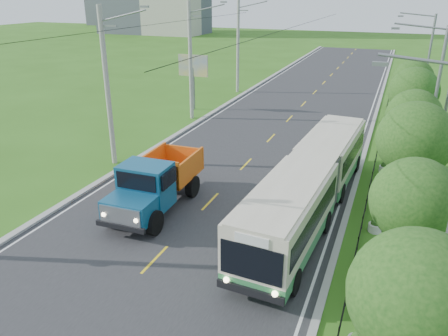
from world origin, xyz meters
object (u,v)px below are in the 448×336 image
Objects in this scene: tree_fifth at (414,94)px; planter_near at (375,226)px; planter_far at (390,133)px; bus at (311,181)px; dump_truck at (155,181)px; streetlight_far at (426,64)px; tree_front at (418,300)px; pole_far at (238,46)px; tree_fourth at (414,119)px; tree_back at (413,82)px; billboard_left at (193,69)px; pole_near at (108,87)px; streetlight_mid at (432,99)px; tree_second at (415,204)px; pole_mid at (191,61)px; tree_third at (416,143)px; planter_mid at (384,168)px.

planter_near is (-1.26, -14.14, -3.57)m from tree_fifth.
bus reaches higher than planter_far.
streetlight_far is at bearing 59.83° from dump_truck.
tree_front is 8.36× the size of planter_far.
tree_fifth is (18.12, -12.86, -1.24)m from pole_far.
tree_fourth is 8.87m from planter_near.
pole_far is 1.45× the size of dump_truck.
tree_fourth is 12.00m from tree_back.
billboard_left reaches higher than bus.
pole_near is 8.40m from dump_truck.
bus is (-3.31, 0.63, 1.59)m from planter_near.
streetlight_mid is at bearing 87.48° from tree_front.
tree_front reaches higher than dump_truck.
billboard_left is at bearing 131.52° from tree_second.
bus is at bearing 135.46° from tree_second.
pole_mid is 1.72× the size of tree_fifth.
pole_mid reaches higher than tree_front.
tree_fifth is 0.36× the size of bus.
tree_second is 11.97m from streetlight_mid.
planter_far is (-1.26, 19.86, -3.23)m from tree_second.
pole_near is 14.93× the size of planter_near.
tree_back reaches higher than tree_fourth.
tree_second is 6.02m from tree_third.
pole_far reaches higher than planter_far.
pole_near reaches higher than tree_fifth.
tree_fourth is 15.82m from dump_truck.
billboard_left is at bearing 140.67° from tree_third.
pole_near is at bearing -164.16° from tree_fourth.
pole_far is 1.67× the size of tree_third.
streetlight_mid is at bearing -26.40° from billboard_left.
tree_fourth is at bearing -90.00° from tree_fifth.
streetlight_mid is (18.90, -7.00, -0.19)m from pole_mid.
pole_near reaches higher than streetlight_mid.
pole_mid is 14.93× the size of planter_mid.
tree_fifth is 0.64× the size of streetlight_far.
streetlight_far is 27.28m from dump_truck.
tree_third reaches higher than dump_truck.
dump_truck is (5.97, -16.79, -3.47)m from pole_mid.
tree_fifth is at bearing -55.95° from planter_far.
tree_third is at bearing 90.00° from tree_second.
pole_mid is 17.56m from planter_far.
planter_far is 18.56m from billboard_left.
planter_far is at bearing -106.88° from tree_back.
pole_far is at bearing 165.19° from streetlight_far.
tree_third is 8.96× the size of planter_near.
pole_far is at bearing 90.00° from pole_near.
tree_back is (0.00, 12.00, 0.07)m from tree_fourth.
tree_fourth is at bearing 62.39° from bus.
planter_mid is at bearing -101.56° from tree_fifth.
streetlight_mid is 9.46m from planter_far.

